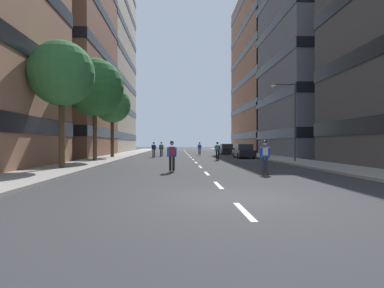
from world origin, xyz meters
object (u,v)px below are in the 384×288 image
parked_car_mid (244,152)px  skater_5 (154,148)px  street_tree_near (95,88)px  streetlamp_right (291,113)px  skater_3 (172,154)px  skater_4 (161,148)px  skater_0 (200,148)px  skater_1 (217,150)px  parked_car_near (226,149)px  street_tree_mid (112,105)px  street_tree_far (62,74)px  skater_2 (265,155)px

parked_car_mid → skater_5: 10.16m
street_tree_near → streetlamp_right: bearing=-5.0°
skater_3 → skater_5: size_ratio=1.00×
skater_4 → skater_5: size_ratio=1.00×
skater_4 → skater_0: bearing=44.9°
skater_1 → skater_3: bearing=-108.0°
parked_car_mid → skater_5: size_ratio=2.47×
skater_3 → parked_car_near: bearing=76.0°
parked_car_mid → streetlamp_right: bearing=-75.8°
parked_car_mid → street_tree_near: (-14.33, -7.29, 5.69)m
street_tree_mid → skater_5: size_ratio=4.32×
street_tree_far → skater_2: bearing=-16.1°
street_tree_mid → skater_3: size_ratio=4.32×
street_tree_near → streetlamp_right: 16.76m
streetlamp_right → skater_5: size_ratio=3.65×
skater_0 → streetlamp_right: bearing=-70.7°
parked_car_mid → street_tree_mid: bearing=178.2°
skater_0 → skater_2: bearing=-87.0°
street_tree_far → skater_4: street_tree_far is taller
street_tree_far → skater_2: size_ratio=4.34×
parked_car_mid → skater_1: 6.00m
street_tree_far → streetlamp_right: 17.98m
street_tree_near → skater_2: 17.31m
parked_car_mid → skater_0: skater_0 is taller
skater_0 → skater_4: same height
parked_car_near → street_tree_mid: size_ratio=0.57×
streetlamp_right → skater_0: streetlamp_right is taller
street_tree_mid → skater_5: bearing=20.0°
parked_car_near → skater_2: (-2.70, -31.77, 0.32)m
skater_5 → skater_3: bearing=-83.1°
skater_3 → skater_5: (-2.36, 19.54, 0.00)m
street_tree_mid → skater_4: street_tree_mid is taller
skater_2 → street_tree_mid: bearing=121.0°
skater_0 → street_tree_far: bearing=-112.0°
parked_car_near → skater_3: size_ratio=2.47×
street_tree_near → street_tree_mid: street_tree_near is taller
parked_car_near → streetlamp_right: 21.95m
parked_car_near → street_tree_near: 25.36m
street_tree_mid → street_tree_far: bearing=-90.0°
street_tree_mid → skater_4: size_ratio=4.32×
streetlamp_right → skater_1: 7.55m
street_tree_near → skater_4: 14.01m
parked_car_near → skater_1: (-3.48, -17.72, 0.32)m
parked_car_near → parked_car_mid: same height
skater_1 → skater_3: size_ratio=1.00×
street_tree_far → skater_4: bearing=75.7°
parked_car_near → skater_1: skater_1 is taller
skater_1 → skater_3: 13.28m
skater_4 → street_tree_near: bearing=-113.4°
skater_2 → skater_4: bearing=105.5°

